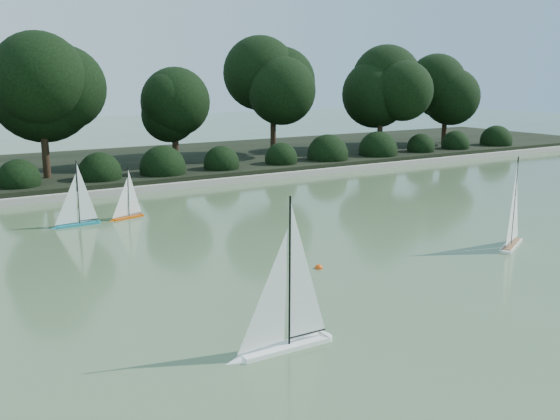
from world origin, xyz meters
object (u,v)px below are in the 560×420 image
Objects in this scene: sailboat_white_b at (513,231)px; race_buoy at (319,268)px; sailboat_white_a at (277,327)px; sailboat_teal at (73,215)px; sailboat_orange at (125,210)px.

sailboat_white_b is 3.92m from race_buoy.
race_buoy is (-3.84, 0.74, -0.27)m from sailboat_white_b.
sailboat_white_a is 1.31× the size of sailboat_teal.
sailboat_white_a is at bearing -165.55° from sailboat_white_b.
sailboat_teal is (-1.12, -0.11, 0.04)m from sailboat_orange.
sailboat_teal is (-6.50, 5.79, -0.04)m from sailboat_white_b.
sailboat_orange is (0.66, 7.46, -0.11)m from sailboat_white_a.
sailboat_white_b reaches higher than sailboat_orange.
sailboat_white_a reaches higher than sailboat_orange.
sailboat_orange is 5.39m from race_buoy.
sailboat_white_a reaches higher than race_buoy.
sailboat_white_b reaches higher than sailboat_teal.
sailboat_white_b is 7.98m from sailboat_orange.
sailboat_white_a reaches higher than sailboat_white_b.
sailboat_white_b is 8.71m from sailboat_teal.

